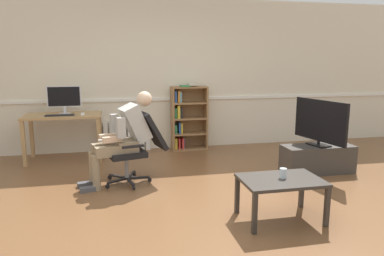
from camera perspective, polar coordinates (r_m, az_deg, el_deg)
name	(u,v)px	position (r m, az deg, el deg)	size (l,w,h in m)	color
ground_plane	(195,200)	(4.31, 0.44, -11.37)	(18.00, 18.00, 0.00)	brown
back_wall	(163,75)	(6.61, -4.61, 8.35)	(12.00, 0.13, 2.70)	beige
computer_desk	(63,121)	(6.18, -19.77, 1.04)	(1.20, 0.65, 0.76)	tan
imac_monitor	(64,98)	(6.20, -19.65, 4.57)	(0.54, 0.14, 0.46)	silver
keyboard	(60,115)	(6.03, -20.27, 1.93)	(0.43, 0.12, 0.02)	black
computer_mouse	(83,114)	(6.01, -16.97, 2.16)	(0.06, 0.10, 0.03)	white
bookshelf	(186,118)	(6.54, -0.88, 1.63)	(0.65, 0.30, 1.20)	olive
radiator	(124,136)	(6.58, -10.74, -1.31)	(0.93, 0.08, 0.54)	white
office_chair	(138,144)	(4.85, -8.58, -2.53)	(0.85, 0.66, 0.95)	black
person_seated	(123,136)	(4.77, -10.84, -1.19)	(1.01, 0.54, 1.22)	#937F60
tv_stand	(317,159)	(5.56, 19.30, -4.65)	(1.04, 0.39, 0.40)	#3D3833
tv_screen	(320,122)	(5.45, 19.67, 0.93)	(0.26, 0.97, 0.66)	black
coffee_table	(281,184)	(3.80, 13.95, -8.61)	(0.82, 0.55, 0.44)	#332D28
drinking_glass	(283,173)	(3.80, 14.27, -6.96)	(0.07, 0.07, 0.10)	silver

